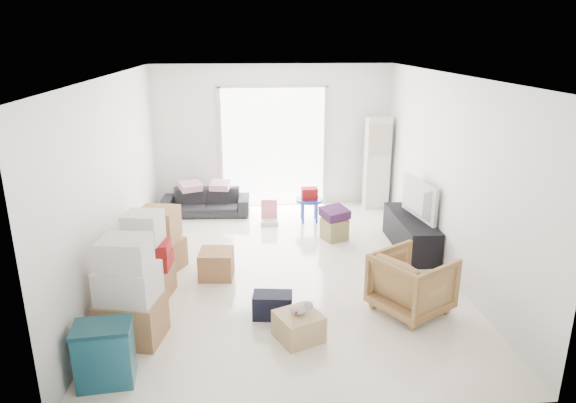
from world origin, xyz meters
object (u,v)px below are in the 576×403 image
at_px(ac_tower, 377,163).
at_px(armchair, 412,280).
at_px(sofa, 206,198).
at_px(ottoman, 334,229).
at_px(kids_table, 309,198).
at_px(television, 412,213).
at_px(tv_console, 411,233).
at_px(wood_crate, 299,326).
at_px(storage_bins, 105,354).

height_order(ac_tower, armchair, ac_tower).
relative_size(sofa, ottoman, 4.54).
relative_size(armchair, kids_table, 1.30).
xyz_separation_m(armchair, kids_table, (-0.83, 3.24, 0.04)).
bearing_deg(ottoman, sofa, 146.55).
bearing_deg(kids_table, ac_tower, 26.97).
bearing_deg(television, ac_tower, -7.65).
relative_size(sofa, armchair, 1.98).
height_order(sofa, kids_table, sofa).
height_order(ottoman, kids_table, kids_table).
height_order(tv_console, wood_crate, tv_console).
distance_m(armchair, ottoman, 2.43).
height_order(sofa, storage_bins, sofa).
xyz_separation_m(tv_console, television, (0.00, -0.00, 0.32)).
xyz_separation_m(television, kids_table, (-1.42, 1.36, -0.14)).
bearing_deg(tv_console, armchair, -107.33).
height_order(television, armchair, armchair).
bearing_deg(tv_console, kids_table, 136.27).
xyz_separation_m(sofa, ottoman, (2.17, -1.44, -0.14)).
xyz_separation_m(television, armchair, (-0.59, -1.88, -0.18)).
xyz_separation_m(sofa, wood_crate, (1.30, -4.28, -0.16)).
height_order(armchair, kids_table, armchair).
distance_m(ac_tower, sofa, 3.29).
height_order(tv_console, ottoman, tv_console).
distance_m(tv_console, television, 0.32).
distance_m(tv_console, armchair, 1.98).
bearing_deg(kids_table, ottoman, -71.24).
height_order(sofa, ottoman, sofa).
bearing_deg(armchair, tv_console, -49.33).
bearing_deg(ac_tower, sofa, -177.35).
height_order(tv_console, armchair, armchair).
xyz_separation_m(television, wood_crate, (-1.99, -2.37, -0.43)).
bearing_deg(tv_console, wood_crate, -130.10).
distance_m(sofa, wood_crate, 4.47).
distance_m(sofa, storage_bins, 4.91).
distance_m(tv_console, wood_crate, 3.10).
height_order(television, kids_table, television).
relative_size(tv_console, storage_bins, 2.50).
bearing_deg(ottoman, armchair, -77.27).
bearing_deg(wood_crate, storage_bins, -162.75).
relative_size(sofa, wood_crate, 3.57).
bearing_deg(television, kids_table, 37.22).
distance_m(tv_console, kids_table, 1.98).
relative_size(television, ottoman, 2.90).
xyz_separation_m(ac_tower, ottoman, (-1.07, -1.59, -0.70)).
bearing_deg(sofa, kids_table, -13.93).
bearing_deg(sofa, ottoman, -31.07).
relative_size(tv_console, ottoman, 4.37).
bearing_deg(sofa, wood_crate, -70.74).
bearing_deg(storage_bins, wood_crate, 17.25).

